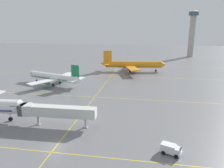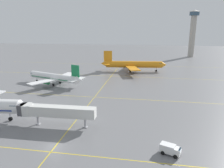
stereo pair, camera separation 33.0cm
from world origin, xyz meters
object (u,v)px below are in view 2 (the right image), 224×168
object	(u,v)px
jet_bridge	(51,111)
service_truck_red_van	(170,149)
control_tower	(193,30)
airliner_third_row	(133,64)
airliner_second_row	(54,77)

from	to	relation	value
jet_bridge	service_truck_red_van	bearing A→B (deg)	-16.09
jet_bridge	control_tower	xyz separation A→B (m)	(63.36, 155.23, 19.71)
airliner_third_row	jet_bridge	xyz separation A→B (m)	(-15.81, -77.28, -0.14)
jet_bridge	control_tower	bearing A→B (deg)	67.80
service_truck_red_van	control_tower	xyz separation A→B (m)	(33.51, 163.84, 22.59)
airliner_second_row	control_tower	bearing A→B (deg)	54.87
control_tower	jet_bridge	bearing A→B (deg)	-112.20
airliner_third_row	service_truck_red_van	distance (m)	87.08
airliner_second_row	service_truck_red_van	xyz separation A→B (m)	(47.48, -48.74, -2.28)
airliner_second_row	jet_bridge	bearing A→B (deg)	-66.29
airliner_third_row	control_tower	distance (m)	93.39
service_truck_red_van	jet_bridge	distance (m)	31.21
airliner_second_row	control_tower	xyz separation A→B (m)	(80.98, 115.11, 20.31)
airliner_second_row	jet_bridge	distance (m)	43.83
airliner_third_row	control_tower	world-z (taller)	control_tower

